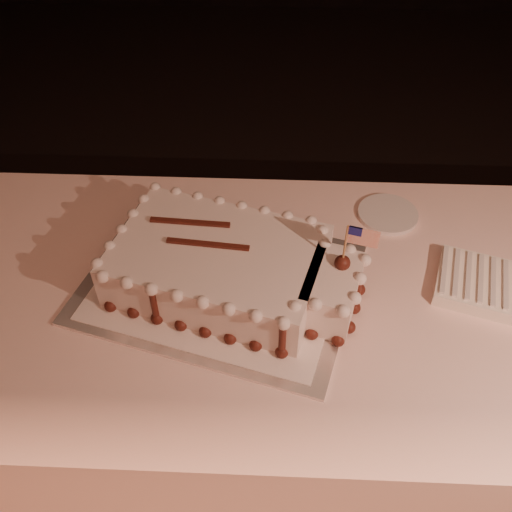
{
  "coord_description": "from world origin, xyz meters",
  "views": [
    {
      "loc": [
        -0.22,
        -0.21,
        1.68
      ],
      "look_at": [
        -0.25,
        0.62,
        0.84
      ],
      "focal_mm": 40.0,
      "sensor_mm": 36.0,
      "label": 1
    }
  ],
  "objects_px": {
    "side_plate": "(388,214)",
    "sheet_cake": "(232,268)",
    "napkin_stack": "(491,286)",
    "cake_board": "(220,283)",
    "banquet_table": "(351,390)"
  },
  "relations": [
    {
      "from": "cake_board",
      "to": "side_plate",
      "type": "relative_size",
      "value": 3.87
    },
    {
      "from": "sheet_cake",
      "to": "napkin_stack",
      "type": "height_order",
      "value": "sheet_cake"
    },
    {
      "from": "cake_board",
      "to": "sheet_cake",
      "type": "xyz_separation_m",
      "value": [
        0.03,
        -0.01,
        0.06
      ]
    },
    {
      "from": "cake_board",
      "to": "napkin_stack",
      "type": "relative_size",
      "value": 2.16
    },
    {
      "from": "cake_board",
      "to": "sheet_cake",
      "type": "relative_size",
      "value": 1.01
    },
    {
      "from": "banquet_table",
      "to": "napkin_stack",
      "type": "height_order",
      "value": "napkin_stack"
    },
    {
      "from": "sheet_cake",
      "to": "napkin_stack",
      "type": "relative_size",
      "value": 2.14
    },
    {
      "from": "sheet_cake",
      "to": "cake_board",
      "type": "bearing_deg",
      "value": 164.52
    },
    {
      "from": "banquet_table",
      "to": "cake_board",
      "type": "height_order",
      "value": "cake_board"
    },
    {
      "from": "side_plate",
      "to": "sheet_cake",
      "type": "bearing_deg",
      "value": -145.61
    },
    {
      "from": "sheet_cake",
      "to": "napkin_stack",
      "type": "bearing_deg",
      "value": 1.11
    },
    {
      "from": "sheet_cake",
      "to": "side_plate",
      "type": "xyz_separation_m",
      "value": [
        0.37,
        0.25,
        -0.06
      ]
    },
    {
      "from": "napkin_stack",
      "to": "sheet_cake",
      "type": "bearing_deg",
      "value": -178.89
    },
    {
      "from": "napkin_stack",
      "to": "side_plate",
      "type": "distance_m",
      "value": 0.31
    },
    {
      "from": "side_plate",
      "to": "cake_board",
      "type": "bearing_deg",
      "value": -148.47
    }
  ]
}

